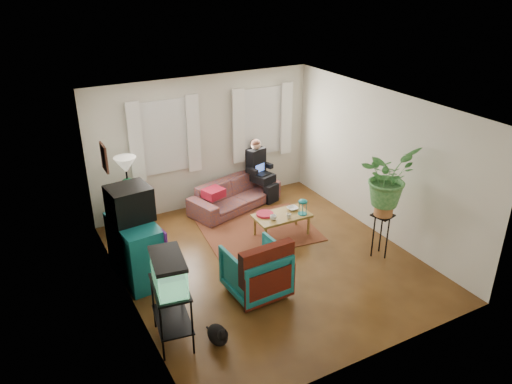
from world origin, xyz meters
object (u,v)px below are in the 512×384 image
sofa (235,190)px  dresser (136,250)px  side_table (131,212)px  plant_stand (380,235)px  armchair (256,268)px  aquarium_stand (172,314)px  coffee_table (282,225)px

sofa → dresser: size_ratio=1.75×
side_table → plant_stand: plant_stand is taller
dresser → armchair: bearing=-46.3°
dresser → aquarium_stand: size_ratio=1.29×
sofa → coffee_table: 1.44m
aquarium_stand → armchair: size_ratio=1.01×
armchair → plant_stand: (2.30, -0.08, -0.03)m
aquarium_stand → coffee_table: aquarium_stand is taller
sofa → armchair: bearing=-126.9°
side_table → armchair: (1.08, -2.74, 0.04)m
armchair → plant_stand: armchair is taller
aquarium_stand → armchair: 1.49m
aquarium_stand → plant_stand: aquarium_stand is taller
side_table → armchair: 2.95m
sofa → plant_stand: (1.31, -2.77, 0.01)m
dresser → aquarium_stand: (-0.01, -1.62, -0.07)m
dresser → plant_stand: bearing=-25.0°
armchair → coffee_table: size_ratio=0.84×
aquarium_stand → sofa: bearing=60.9°
sofa → aquarium_stand: bearing=-144.8°
coffee_table → plant_stand: 1.74m
sofa → dresser: 2.82m
dresser → coffee_table: size_ratio=1.09×
armchair → aquarium_stand: bearing=13.3°
sofa → dresser: (-2.41, -1.47, 0.12)m
armchair → coffee_table: bearing=-136.4°
armchair → coffee_table: (1.22, 1.27, -0.21)m
armchair → plant_stand: 2.30m
plant_stand → coffee_table: bearing=128.6°
sofa → dresser: bearing=-165.4°
armchair → dresser: bearing=-43.1°
side_table → dresser: size_ratio=0.69×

